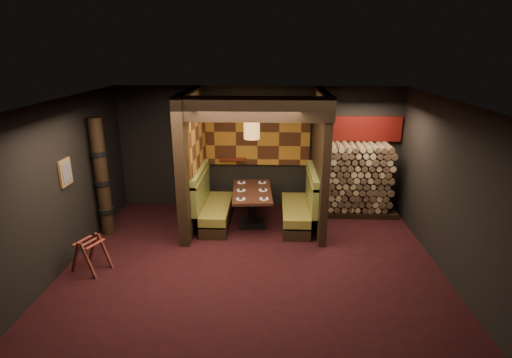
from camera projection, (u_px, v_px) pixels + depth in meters
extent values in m
cube|color=black|center=(253.00, 264.00, 7.11)|extent=(6.50, 5.50, 0.02)
cube|color=black|center=(253.00, 101.00, 6.21)|extent=(6.50, 5.50, 0.02)
cube|color=black|center=(259.00, 148.00, 9.28)|extent=(6.50, 0.02, 2.85)
cube|color=black|center=(239.00, 279.00, 4.04)|extent=(6.50, 0.02, 2.85)
cube|color=black|center=(62.00, 185.00, 6.79)|extent=(0.02, 5.50, 2.85)
cube|color=black|center=(451.00, 191.00, 6.53)|extent=(0.02, 5.50, 2.85)
cube|color=black|center=(192.00, 160.00, 8.28)|extent=(0.20, 2.20, 2.85)
cube|color=black|center=(320.00, 161.00, 8.22)|extent=(0.15, 2.10, 2.85)
cube|color=black|center=(253.00, 109.00, 6.95)|extent=(2.85, 0.18, 0.44)
cube|color=#A1661F|center=(257.00, 132.00, 9.11)|extent=(2.40, 0.06, 1.55)
cube|color=#A1661F|center=(198.00, 138.00, 8.31)|extent=(0.04, 1.85, 1.45)
cube|color=#541D10|center=(233.00, 159.00, 9.27)|extent=(0.60, 0.12, 0.07)
cube|color=black|center=(217.00, 219.00, 8.67)|extent=(0.55, 1.60, 0.22)
cube|color=olive|center=(217.00, 208.00, 8.59)|extent=(0.55, 1.60, 0.18)
cube|color=#51682D|center=(201.00, 191.00, 8.48)|extent=(0.12, 1.60, 0.78)
cube|color=olive|center=(200.00, 175.00, 8.37)|extent=(0.15, 1.60, 0.06)
cube|color=black|center=(295.00, 220.00, 8.60)|extent=(0.55, 1.60, 0.22)
cube|color=olive|center=(295.00, 209.00, 8.53)|extent=(0.55, 1.60, 0.18)
cube|color=#51682D|center=(312.00, 193.00, 8.39)|extent=(0.12, 1.60, 0.78)
cube|color=olive|center=(312.00, 177.00, 8.28)|extent=(0.15, 1.60, 0.06)
cube|color=black|center=(252.00, 223.00, 8.65)|extent=(0.58, 0.58, 0.06)
cylinder|color=black|center=(252.00, 209.00, 8.55)|extent=(0.20, 0.20, 0.72)
cube|color=#391C12|center=(252.00, 192.00, 8.42)|extent=(0.90, 1.53, 0.06)
cylinder|color=white|center=(241.00, 199.00, 7.93)|extent=(0.18, 0.18, 0.01)
cube|color=black|center=(241.00, 198.00, 7.92)|extent=(0.08, 0.11, 0.02)
cylinder|color=white|center=(264.00, 199.00, 7.93)|extent=(0.18, 0.18, 0.01)
cube|color=black|center=(264.00, 198.00, 7.93)|extent=(0.08, 0.11, 0.02)
cylinder|color=white|center=(241.00, 190.00, 8.41)|extent=(0.18, 0.18, 0.01)
cube|color=black|center=(241.00, 190.00, 8.40)|extent=(0.08, 0.11, 0.02)
cylinder|color=white|center=(263.00, 190.00, 8.42)|extent=(0.18, 0.18, 0.01)
cube|color=black|center=(263.00, 189.00, 8.41)|extent=(0.08, 0.11, 0.02)
cylinder|color=white|center=(241.00, 183.00, 8.89)|extent=(0.18, 0.18, 0.01)
cube|color=black|center=(241.00, 182.00, 8.88)|extent=(0.08, 0.11, 0.02)
cylinder|color=white|center=(262.00, 182.00, 8.90)|extent=(0.18, 0.18, 0.01)
cube|color=black|center=(262.00, 182.00, 8.89)|extent=(0.08, 0.11, 0.02)
cylinder|color=#B0773A|center=(252.00, 128.00, 7.94)|extent=(0.32, 0.32, 0.45)
sphere|color=#FFC672|center=(252.00, 128.00, 7.94)|extent=(0.18, 0.18, 0.18)
cylinder|color=black|center=(252.00, 104.00, 7.80)|extent=(0.02, 0.02, 0.49)
cube|color=olive|center=(65.00, 172.00, 6.82)|extent=(0.04, 0.36, 0.46)
cube|color=#3F3F3F|center=(67.00, 172.00, 6.82)|extent=(0.01, 0.27, 0.36)
cube|color=#4A1E16|center=(75.00, 258.00, 6.71)|extent=(0.29, 0.15, 0.65)
cube|color=#4A1E16|center=(89.00, 262.00, 6.59)|extent=(0.29, 0.15, 0.65)
cube|color=#4A1E16|center=(93.00, 248.00, 7.04)|extent=(0.29, 0.15, 0.65)
cube|color=#4A1E16|center=(106.00, 252.00, 6.92)|extent=(0.29, 0.15, 0.65)
cube|color=maroon|center=(82.00, 240.00, 6.80)|extent=(0.19, 0.38, 0.01)
cube|color=maroon|center=(89.00, 242.00, 6.74)|extent=(0.19, 0.38, 0.01)
cube|color=maroon|center=(96.00, 244.00, 6.68)|extent=(0.19, 0.38, 0.01)
cylinder|color=black|center=(102.00, 178.00, 7.89)|extent=(0.26, 0.26, 2.40)
cylinder|color=black|center=(106.00, 210.00, 8.11)|extent=(0.31, 0.31, 0.09)
cylinder|color=black|center=(102.00, 183.00, 7.93)|extent=(0.31, 0.31, 0.09)
cylinder|color=black|center=(99.00, 153.00, 7.74)|extent=(0.31, 0.31, 0.09)
cube|color=black|center=(356.00, 211.00, 9.23)|extent=(1.73, 0.70, 0.12)
cube|color=brown|center=(359.00, 177.00, 8.97)|extent=(1.73, 0.70, 1.52)
cube|color=maroon|center=(360.00, 129.00, 8.96)|extent=(1.83, 0.10, 0.56)
cube|color=black|center=(323.00, 158.00, 8.46)|extent=(0.08, 0.08, 2.85)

